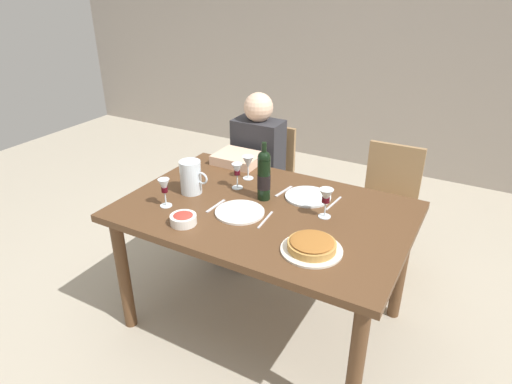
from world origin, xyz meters
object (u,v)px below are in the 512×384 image
object	(u,v)px
salad_bowl	(183,219)
dinner_plate_left_setting	(308,197)
chair_left	(266,177)
chair_right	(387,202)
water_pitcher	(191,179)
baked_tart	(312,246)
wine_glass_left_diner	(164,187)
wine_glass_centre	(326,197)
wine_glass_right_diner	(248,163)
wine_bottle	(264,175)
wine_glass_spare	(237,171)
diner_left	(250,174)
dining_table	(265,223)
dinner_plate_right_setting	(240,212)

from	to	relation	value
salad_bowl	dinner_plate_left_setting	bearing A→B (deg)	52.82
chair_left	chair_right	bearing A→B (deg)	-178.36
water_pitcher	baked_tart	size ratio (longest dim) A/B	0.67
wine_glass_left_diner	wine_glass_centre	xyz separation A→B (m)	(0.78, 0.30, 0.00)
wine_glass_right_diner	dinner_plate_left_setting	distance (m)	0.43
wine_glass_centre	chair_left	bearing A→B (deg)	133.64
baked_tart	wine_bottle	bearing A→B (deg)	141.16
wine_glass_centre	baked_tart	bearing A→B (deg)	-78.95
wine_glass_centre	wine_glass_spare	size ratio (longest dim) A/B	1.04
chair_left	chair_right	world-z (taller)	same
water_pitcher	diner_left	size ratio (longest dim) A/B	0.16
wine_glass_left_diner	wine_glass_right_diner	distance (m)	0.56
water_pitcher	wine_glass_right_diner	bearing A→B (deg)	59.84
dining_table	wine_glass_right_diner	bearing A→B (deg)	133.21
wine_glass_centre	dinner_plate_left_setting	world-z (taller)	wine_glass_centre
wine_glass_centre	water_pitcher	bearing A→B (deg)	-172.27
salad_bowl	dinner_plate_right_setting	size ratio (longest dim) A/B	0.51
dining_table	diner_left	world-z (taller)	diner_left
wine_glass_centre	chair_right	xyz separation A→B (m)	(0.14, 0.83, -0.38)
water_pitcher	wine_glass_spare	distance (m)	0.26
wine_bottle	wine_glass_right_diner	distance (m)	0.28
wine_glass_centre	diner_left	world-z (taller)	diner_left
wine_glass_right_diner	chair_left	bearing A→B (deg)	107.62
dining_table	diner_left	size ratio (longest dim) A/B	1.29
dinner_plate_left_setting	water_pitcher	bearing A→B (deg)	-156.58
baked_tart	dinner_plate_left_setting	xyz separation A→B (m)	(-0.22, 0.47, -0.02)
wine_bottle	wine_glass_spare	size ratio (longest dim) A/B	2.18
wine_glass_spare	chair_right	size ratio (longest dim) A/B	0.17
dinner_plate_right_setting	wine_glass_spare	bearing A→B (deg)	123.61
dinner_plate_right_setting	diner_left	distance (m)	0.83
wine_glass_right_diner	chair_right	xyz separation A→B (m)	(0.71, 0.62, -0.36)
salad_bowl	dinner_plate_left_setting	size ratio (longest dim) A/B	0.52
wine_glass_right_diner	wine_bottle	bearing A→B (deg)	-42.09
dining_table	dinner_plate_left_setting	distance (m)	0.29
wine_glass_left_diner	wine_bottle	bearing A→B (deg)	38.38
dining_table	wine_glass_centre	bearing A→B (deg)	12.67
wine_glass_spare	chair_left	bearing A→B (deg)	105.09
dinner_plate_left_setting	wine_bottle	bearing A→B (deg)	-147.92
dinner_plate_left_setting	wine_glass_spare	bearing A→B (deg)	-168.26
salad_bowl	wine_glass_right_diner	xyz separation A→B (m)	(0.01, 0.62, 0.07)
water_pitcher	baked_tart	bearing A→B (deg)	-14.68
baked_tart	wine_glass_spare	size ratio (longest dim) A/B	1.87
wine_bottle	chair_left	distance (m)	0.95
diner_left	wine_glass_centre	bearing A→B (deg)	142.85
wine_glass_spare	dinner_plate_left_setting	bearing A→B (deg)	11.74
wine_bottle	wine_glass_spare	bearing A→B (deg)	166.92
wine_glass_centre	dinner_plate_left_setting	distance (m)	0.25
wine_glass_right_diner	chair_left	distance (m)	0.71
baked_tart	dinner_plate_left_setting	size ratio (longest dim) A/B	1.11
baked_tart	dinner_plate_left_setting	world-z (taller)	baked_tart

